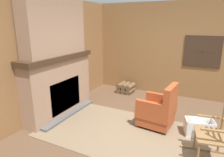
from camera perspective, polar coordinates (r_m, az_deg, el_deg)
The scene contains 12 objects.
ground_plane at distance 4.05m, azimuth 11.53°, elevation -15.66°, with size 14.00×14.00×0.00m, color brown.
wood_panel_wall_left at distance 4.77m, azimuth -17.55°, elevation 5.85°, with size 0.06×5.48×2.66m.
wood_panel_wall_back at distance 5.94m, azimuth 18.80°, elevation 7.58°, with size 5.48×0.09×2.66m.
fireplace_hearth at distance 4.75m, azimuth -14.82°, elevation -1.86°, with size 0.61×2.00×1.40m.
chimney_breast at distance 4.55m, azimuth -16.13°, elevation 14.26°, with size 0.35×1.67×1.24m.
area_rug at distance 4.04m, azimuth 4.38°, elevation -15.36°, with size 3.34×1.85×0.01m.
armchair at distance 4.23m, azimuth 13.05°, elevation -9.06°, with size 0.73×0.68×0.92m.
rocking_chair at distance 3.51m, azimuth 26.98°, elevation -14.80°, with size 0.87×0.62×1.15m.
firewood_stack at distance 6.17m, azimuth 3.95°, elevation -2.64°, with size 0.49×0.46×0.29m.
laundry_basket at distance 4.25m, azimuth 23.60°, elevation -12.70°, with size 0.58×0.44×0.32m.
oil_lamp_vase at distance 4.19m, azimuth -21.60°, elevation 6.62°, with size 0.11×0.11×0.30m.
storage_case at distance 4.74m, azimuth -14.64°, elevation 7.69°, with size 0.14×0.27×0.13m.
Camera 1 is at (0.81, -3.37, 2.09)m, focal length 32.00 mm.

